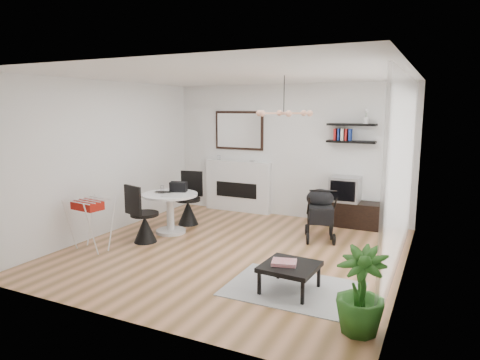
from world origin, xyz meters
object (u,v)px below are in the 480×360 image
at_px(drying_rack, 91,223).
at_px(potted_plant, 361,291).
at_px(fireplace, 238,180).
at_px(tv_console, 347,213).
at_px(crt_tv, 345,189).
at_px(coffee_table, 290,267).
at_px(dining_table, 170,207).
at_px(stroller, 320,216).

distance_m(drying_rack, potted_plant, 4.36).
bearing_deg(potted_plant, fireplace, 129.41).
distance_m(tv_console, crt_tv, 0.48).
bearing_deg(coffee_table, dining_table, 152.55).
bearing_deg(tv_console, fireplace, 176.30).
bearing_deg(crt_tv, stroller, -100.78).
bearing_deg(crt_tv, coffee_table, -89.11).
bearing_deg(crt_tv, potted_plant, -75.62).
xyz_separation_m(crt_tv, dining_table, (-2.71, -1.86, -0.23)).
distance_m(tv_console, drying_rack, 4.62).
height_order(crt_tv, coffee_table, crt_tv).
relative_size(fireplace, stroller, 2.27).
relative_size(crt_tv, potted_plant, 0.61).
xyz_separation_m(fireplace, tv_console, (2.40, -0.15, -0.45)).
height_order(stroller, coffee_table, stroller).
distance_m(tv_console, potted_plant, 4.04).
bearing_deg(stroller, fireplace, 131.71).
relative_size(crt_tv, dining_table, 0.55).
height_order(dining_table, coffee_table, dining_table).
height_order(dining_table, drying_rack, drying_rack).
xyz_separation_m(crt_tv, potted_plant, (1.01, -3.92, -0.27)).
relative_size(tv_console, stroller, 1.33).
bearing_deg(crt_tv, dining_table, -145.52).
bearing_deg(dining_table, coffee_table, -27.45).
bearing_deg(fireplace, tv_console, -3.70).
bearing_deg(dining_table, stroller, 18.29).
bearing_deg(stroller, potted_plant, -86.80).
xyz_separation_m(tv_console, dining_table, (-2.76, -1.86, 0.24)).
distance_m(fireplace, coffee_table, 4.22).
bearing_deg(drying_rack, crt_tv, 51.01).
relative_size(fireplace, crt_tv, 3.98).
xyz_separation_m(dining_table, potted_plant, (3.71, -2.06, -0.03)).
xyz_separation_m(coffee_table, potted_plant, (0.95, -0.63, 0.14)).
distance_m(fireplace, potted_plant, 5.28).
distance_m(crt_tv, dining_table, 3.29).
relative_size(crt_tv, drying_rack, 0.66).
bearing_deg(tv_console, coffee_table, -89.98).
xyz_separation_m(fireplace, dining_table, (-0.36, -2.02, -0.21)).
relative_size(tv_console, dining_table, 1.28).
bearing_deg(coffee_table, potted_plant, -33.30).
xyz_separation_m(drying_rack, potted_plant, (4.30, -0.74, 0.01)).
height_order(crt_tv, drying_rack, crt_tv).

